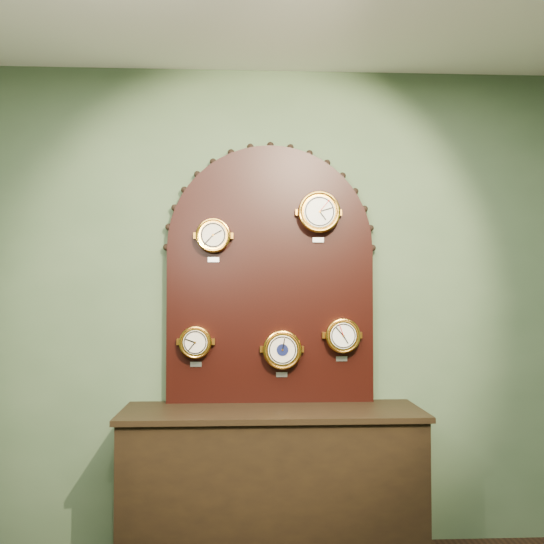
{
  "coord_description": "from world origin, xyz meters",
  "views": [
    {
      "loc": [
        -0.16,
        -1.09,
        1.47
      ],
      "look_at": [
        0.0,
        2.25,
        1.58
      ],
      "focal_mm": 40.03,
      "sensor_mm": 36.0,
      "label": 1
    }
  ],
  "objects": [
    {
      "name": "display_board",
      "position": [
        0.0,
        2.45,
        1.63
      ],
      "size": [
        1.26,
        0.06,
        1.53
      ],
      "color": "black",
      "rests_on": "shop_counter"
    },
    {
      "name": "arabic_clock",
      "position": [
        0.28,
        2.38,
        1.93
      ],
      "size": [
        0.24,
        0.08,
        0.29
      ],
      "color": "gold",
      "rests_on": "display_board"
    },
    {
      "name": "roman_clock",
      "position": [
        -0.33,
        2.38,
        1.79
      ],
      "size": [
        0.2,
        0.08,
        0.25
      ],
      "color": "gold",
      "rests_on": "display_board"
    },
    {
      "name": "barometer",
      "position": [
        0.06,
        2.38,
        1.14
      ],
      "size": [
        0.22,
        0.08,
        0.27
      ],
      "color": "gold",
      "rests_on": "display_board"
    },
    {
      "name": "shop_counter",
      "position": [
        0.0,
        2.23,
        0.4
      ],
      "size": [
        1.6,
        0.5,
        0.8
      ],
      "primitive_type": "cube",
      "color": "black",
      "rests_on": "ground_plane"
    },
    {
      "name": "tide_clock",
      "position": [
        0.41,
        2.38,
        1.22
      ],
      "size": [
        0.2,
        0.08,
        0.25
      ],
      "color": "gold",
      "rests_on": "display_board"
    },
    {
      "name": "wall_back",
      "position": [
        0.0,
        2.5,
        1.4
      ],
      "size": [
        4.0,
        0.0,
        4.0
      ],
      "primitive_type": "plane",
      "rotation": [
        1.57,
        0.0,
        0.0
      ],
      "color": "#445A3D",
      "rests_on": "ground"
    },
    {
      "name": "hygrometer",
      "position": [
        -0.43,
        2.38,
        1.18
      ],
      "size": [
        0.18,
        0.08,
        0.24
      ],
      "color": "gold",
      "rests_on": "display_board"
    }
  ]
}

